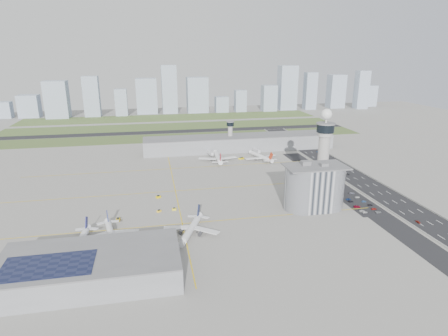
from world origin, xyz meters
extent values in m
plane|color=#9D9A92|center=(0.00, 0.00, 0.00)|extent=(1000.00, 1000.00, 0.00)
cube|color=#4D632F|center=(-20.00, 225.00, 0.04)|extent=(480.00, 50.00, 0.08)
cube|color=#476530|center=(-20.00, 300.00, 0.04)|extent=(480.00, 60.00, 0.08)
cube|color=#4F642F|center=(-20.00, 380.00, 0.04)|extent=(480.00, 70.00, 0.08)
cube|color=black|center=(-20.00, 262.00, 0.06)|extent=(480.00, 22.00, 0.10)
cube|color=black|center=(115.00, 0.00, 0.05)|extent=(28.00, 500.00, 0.10)
cube|color=#9E9E99|center=(101.00, 0.00, 0.60)|extent=(0.60, 500.00, 1.20)
cube|color=#9E9E99|center=(129.00, 0.00, 0.60)|extent=(0.60, 500.00, 1.20)
cube|color=black|center=(90.00, -10.00, 0.04)|extent=(18.00, 260.00, 0.08)
cube|color=black|center=(88.00, -22.00, 0.05)|extent=(20.00, 44.00, 0.10)
cube|color=yellow|center=(-40.00, -30.00, 0.01)|extent=(260.00, 0.60, 0.01)
cube|color=yellow|center=(-40.00, 30.00, 0.01)|extent=(260.00, 0.60, 0.01)
cube|color=yellow|center=(-40.00, 90.00, 0.01)|extent=(260.00, 0.60, 0.01)
cube|color=yellow|center=(-40.00, 30.00, 0.01)|extent=(0.60, 260.00, 0.01)
cylinder|color=#ADAAA5|center=(72.00, 8.00, 24.00)|extent=(8.40, 8.40, 48.00)
cylinder|color=#ADAAA5|center=(72.00, 8.00, 46.00)|extent=(11.00, 11.00, 4.00)
cylinder|color=black|center=(72.00, 8.00, 50.00)|extent=(13.00, 13.00, 6.00)
cylinder|color=slate|center=(72.00, 8.00, 53.50)|extent=(14.00, 14.00, 1.00)
cylinder|color=#ADAAA5|center=(72.00, 8.00, 56.00)|extent=(1.60, 1.60, 5.00)
sphere|color=white|center=(72.00, 8.00, 60.50)|extent=(8.00, 8.00, 8.00)
cylinder|color=#ADAAA5|center=(30.00, 150.00, 14.00)|extent=(5.00, 5.00, 28.00)
cylinder|color=black|center=(30.00, 150.00, 29.00)|extent=(8.00, 8.00, 4.00)
cylinder|color=slate|center=(30.00, 150.00, 31.50)|extent=(8.60, 8.60, 0.80)
cube|color=#B2B2B7|center=(52.00, -22.00, 15.00)|extent=(18.00, 24.00, 30.00)
cylinder|color=#B2B2B7|center=(43.00, -22.00, 15.00)|extent=(24.00, 24.00, 30.00)
cylinder|color=#B2B2B7|center=(61.00, -22.00, 15.00)|extent=(24.00, 24.00, 30.00)
cube|color=slate|center=(52.00, -22.00, 30.40)|extent=(42.00, 24.00, 0.80)
cube|color=slate|center=(46.00, -19.00, 32.00)|extent=(6.00, 5.00, 3.00)
cube|color=slate|center=(57.00, -24.00, 31.70)|extent=(5.00, 4.00, 2.40)
cube|color=gray|center=(40.00, 148.00, 7.50)|extent=(210.00, 32.00, 15.00)
cube|color=slate|center=(40.00, 148.00, 15.40)|extent=(210.00, 32.00, 0.80)
cube|color=gray|center=(-88.00, -82.00, 6.00)|extent=(84.00, 42.00, 12.00)
cube|color=slate|center=(-88.00, -82.00, 12.40)|extent=(84.00, 42.00, 0.80)
cube|color=black|center=(-105.00, -88.00, 12.90)|extent=(40.00, 22.00, 0.20)
imported|color=silver|center=(83.03, -37.54, 0.61)|extent=(3.66, 1.60, 1.23)
imported|color=gray|center=(82.22, -35.22, 0.64)|extent=(3.89, 1.42, 1.27)
imported|color=maroon|center=(82.86, -27.61, 0.65)|extent=(4.93, 2.72, 1.31)
imported|color=black|center=(83.45, -17.73, 0.56)|extent=(4.00, 2.00, 1.12)
imported|color=navy|center=(83.84, -13.65, 0.65)|extent=(4.02, 2.15, 1.30)
imported|color=silver|center=(81.85, -6.77, 0.60)|extent=(3.64, 1.29, 1.20)
imported|color=#A4A8AC|center=(92.09, -38.83, 0.57)|extent=(4.33, 2.39, 1.15)
imported|color=#A41B16|center=(92.32, -33.52, 0.58)|extent=(4.19, 2.15, 1.16)
imported|color=black|center=(93.58, -26.58, 0.60)|extent=(3.52, 1.42, 1.20)
imported|color=navy|center=(92.88, -19.75, 0.54)|extent=(3.33, 1.29, 1.08)
imported|color=silver|center=(92.66, -11.23, 0.54)|extent=(3.96, 1.90, 1.09)
imported|color=gray|center=(92.80, -2.90, 0.63)|extent=(4.39, 1.96, 1.25)
imported|color=maroon|center=(107.92, -58.03, 0.62)|extent=(1.53, 3.65, 1.23)
imported|color=black|center=(114.07, 40.84, 0.56)|extent=(1.26, 3.40, 1.11)
imported|color=navy|center=(121.38, 118.70, 0.65)|extent=(2.66, 4.91, 1.31)
imported|color=gray|center=(107.94, 179.98, 0.60)|extent=(1.84, 3.65, 1.19)
cube|color=#9EADC1|center=(-291.25, 430.16, 13.39)|extent=(22.81, 18.25, 26.79)
cube|color=#9EADC1|center=(-252.58, 431.35, 18.47)|extent=(32.30, 25.84, 36.93)
cube|color=#9EADC1|center=(-204.47, 415.19, 30.18)|extent=(35.81, 28.65, 60.36)
cube|color=#9EADC1|center=(-150.11, 419.66, 33.44)|extent=(25.49, 20.39, 66.89)
cube|color=#9EADC1|center=(-102.68, 417.90, 22.60)|extent=(20.04, 16.03, 45.20)
cube|color=#9EADC1|center=(-59.44, 436.89, 30.61)|extent=(35.76, 28.61, 61.22)
cube|color=#9EADC1|center=(-19.42, 431.56, 41.69)|extent=(26.33, 21.06, 83.39)
cube|color=#9EADC1|center=(30.27, 432.32, 31.06)|extent=(36.96, 29.57, 62.11)
cube|color=#9EADC1|center=(73.27, 423.68, 13.87)|extent=(23.01, 18.41, 27.75)
cube|color=#9EADC1|center=(108.28, 423.34, 19.48)|extent=(20.22, 16.18, 38.97)
cube|color=#9EADC1|center=(162.17, 421.29, 23.44)|extent=(26.14, 20.92, 46.89)
cube|color=#9EADC1|center=(201.27, 433.27, 40.60)|extent=(32.26, 25.81, 81.20)
cube|color=#9EADC1|center=(244.74, 426.38, 34.37)|extent=(21.59, 17.28, 68.75)
cube|color=#9EADC1|center=(302.83, 435.54, 31.70)|extent=(30.25, 24.20, 63.40)
cube|color=#9EADC1|center=(345.49, 415.96, 35.78)|extent=(23.04, 18.43, 71.56)
cube|color=#9EADC1|center=(382.05, 443.29, 20.53)|extent=(22.64, 18.11, 41.06)
camera|label=1|loc=(-56.45, -247.22, 103.99)|focal=30.00mm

